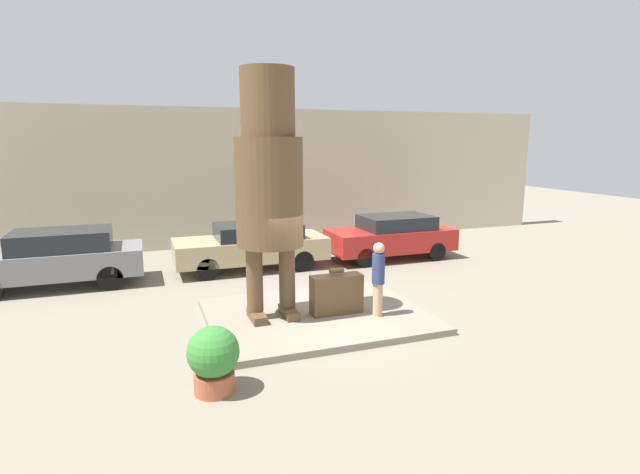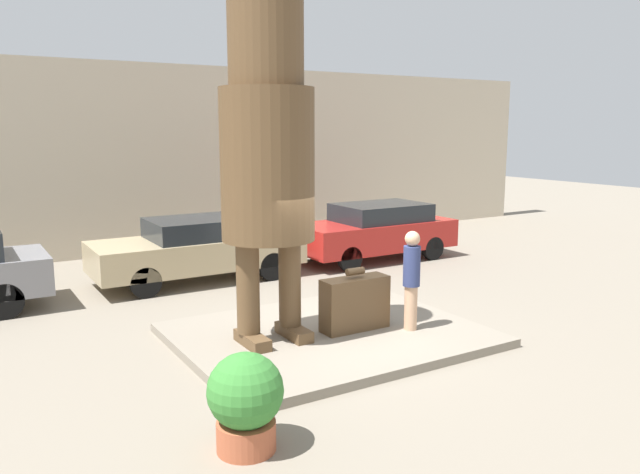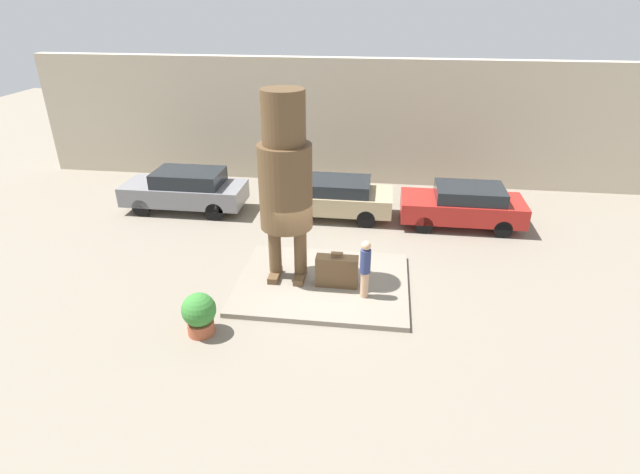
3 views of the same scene
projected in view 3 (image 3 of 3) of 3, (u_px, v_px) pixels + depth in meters
ground_plane at (323, 285)px, 14.62m from camera, size 60.00×60.00×0.00m
pedestal at (323, 283)px, 14.59m from camera, size 4.93×3.96×0.15m
building_backdrop at (350, 122)px, 21.70m from camera, size 28.00×0.60×5.31m
statue_figure at (285, 175)px, 13.40m from camera, size 1.47×1.47×5.42m
giant_suitcase at (337, 271)px, 14.16m from camera, size 1.20×0.41×1.08m
tourist at (365, 267)px, 13.42m from camera, size 0.29×0.29×1.70m
parked_car_grey at (186, 189)px, 19.33m from camera, size 4.68×1.83×1.62m
parked_car_tan at (330, 197)px, 18.80m from camera, size 4.79×1.88×1.48m
parked_car_red at (463, 205)px, 18.04m from camera, size 4.36×1.88×1.52m
planter_pot at (199, 313)px, 12.31m from camera, size 0.85×0.85×1.13m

